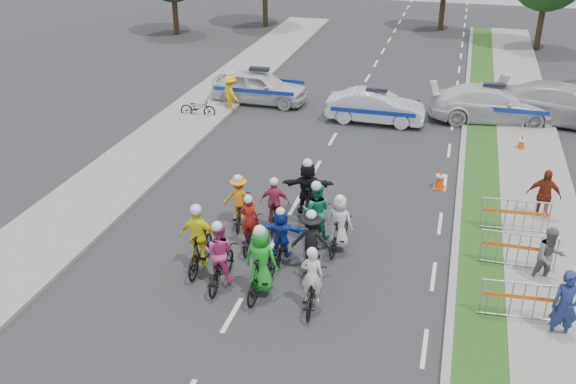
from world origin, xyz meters
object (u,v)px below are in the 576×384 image
(rider_7, at_px, (339,228))
(rider_1, at_px, (261,268))
(rider_5, at_px, (281,238))
(barrier_2, at_px, (515,217))
(rider_11, at_px, (308,193))
(civilian_sedan, at_px, (565,105))
(police_car_0, at_px, (260,87))
(rider_8, at_px, (316,220))
(rider_6, at_px, (250,230))
(police_car_2, at_px, (491,104))
(cone_0, at_px, (440,179))
(marshal_hiviz, at_px, (231,93))
(barrier_0, at_px, (523,303))
(spectator_2, at_px, (544,195))
(cone_1, at_px, (521,143))
(rider_0, at_px, (312,287))
(rider_9, at_px, (275,209))
(spectator_0, at_px, (565,306))
(parked_bike, at_px, (198,108))
(spectator_1, at_px, (549,257))
(rider_3, at_px, (200,244))
(rider_2, at_px, (220,261))
(barrier_1, at_px, (518,252))
(rider_10, at_px, (239,205))

(rider_7, bearing_deg, rider_1, 66.88)
(rider_5, bearing_deg, barrier_2, -158.83)
(rider_11, relative_size, civilian_sedan, 0.35)
(police_car_0, bearing_deg, rider_1, -160.78)
(rider_8, bearing_deg, rider_1, 71.59)
(rider_1, distance_m, rider_6, 2.34)
(rider_11, distance_m, police_car_2, 11.94)
(cone_0, bearing_deg, police_car_2, 77.09)
(marshal_hiviz, height_order, barrier_0, marshal_hiviz)
(police_car_0, xyz_separation_m, police_car_2, (10.36, 0.24, 0.01))
(police_car_0, bearing_deg, barrier_2, -130.19)
(spectator_2, height_order, barrier_2, spectator_2)
(police_car_2, xyz_separation_m, cone_1, (1.14, -3.25, -0.42))
(police_car_0, bearing_deg, rider_6, -162.14)
(rider_0, height_order, spectator_2, rider_0)
(police_car_0, bearing_deg, civilian_sedan, -85.32)
(rider_5, relative_size, rider_11, 0.84)
(rider_6, relative_size, rider_9, 0.98)
(spectator_0, bearing_deg, parked_bike, 133.66)
(police_car_2, relative_size, barrier_2, 2.63)
(rider_0, bearing_deg, rider_5, -59.42)
(rider_7, xyz_separation_m, police_car_0, (-6.14, 12.02, 0.06))
(rider_0, bearing_deg, rider_8, -83.34)
(rider_0, xyz_separation_m, marshal_hiviz, (-6.94, 13.38, 0.23))
(rider_1, xyz_separation_m, spectator_1, (6.98, 2.37, 0.03))
(rider_6, bearing_deg, rider_3, 52.63)
(civilian_sedan, bearing_deg, rider_2, 155.22)
(rider_3, height_order, marshal_hiviz, rider_3)
(rider_0, distance_m, spectator_0, 5.78)
(spectator_0, bearing_deg, rider_1, 175.37)
(rider_5, xyz_separation_m, rider_11, (0.09, 2.63, 0.12))
(rider_0, xyz_separation_m, barrier_1, (4.92, 3.04, -0.02))
(spectator_1, relative_size, cone_1, 2.33)
(barrier_0, bearing_deg, rider_1, -175.39)
(barrier_2, xyz_separation_m, parked_bike, (-12.98, 7.14, -0.15))
(rider_5, height_order, rider_9, rider_9)
(police_car_0, relative_size, marshal_hiviz, 2.76)
(rider_8, bearing_deg, rider_3, 35.78)
(rider_1, xyz_separation_m, spectator_0, (7.12, 0.12, 0.11))
(barrier_2, bearing_deg, rider_8, -160.07)
(rider_11, height_order, spectator_1, rider_11)
(spectator_0, distance_m, barrier_0, 0.98)
(rider_9, height_order, spectator_2, rider_9)
(rider_6, distance_m, rider_9, 1.27)
(marshal_hiviz, xyz_separation_m, cone_1, (12.42, -1.57, -0.46))
(rider_3, bearing_deg, marshal_hiviz, -77.20)
(rider_6, xyz_separation_m, spectator_2, (8.11, 3.85, 0.29))
(spectator_1, bearing_deg, rider_3, 172.64)
(rider_10, relative_size, police_car_2, 0.33)
(rider_0, xyz_separation_m, rider_3, (-3.28, 0.84, 0.19))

